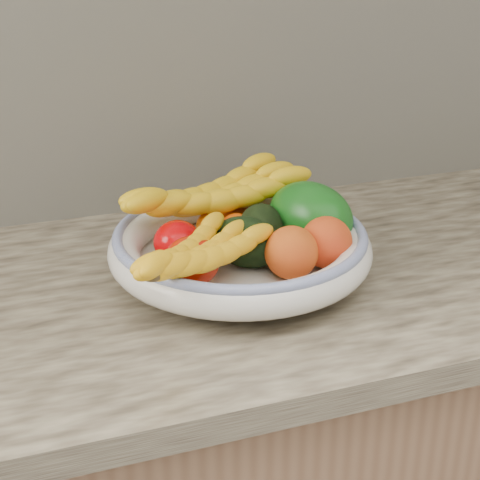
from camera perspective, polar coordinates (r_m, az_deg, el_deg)
name	(u,v)px	position (r m, az deg, el deg)	size (l,w,h in m)	color
fruit_bowl	(240,247)	(1.09, 0.00, -0.55)	(0.39, 0.39, 0.08)	silver
clementine_back_left	(212,225)	(1.15, -2.21, 1.14)	(0.05, 0.05, 0.05)	orange
clementine_back_right	(236,214)	(1.20, -0.34, 2.05)	(0.05, 0.05, 0.04)	#E14804
clementine_back_mid	(236,229)	(1.14, -0.28, 0.89)	(0.05, 0.05, 0.05)	#FF5605
tomato_left	(178,242)	(1.08, -4.87, -0.15)	(0.07, 0.07, 0.06)	#C40205
tomato_near_left	(192,261)	(1.01, -3.76, -1.67)	(0.08, 0.08, 0.07)	red
avocado_center	(247,242)	(1.07, 0.51, -0.16)	(0.07, 0.11, 0.07)	black
avocado_right	(261,227)	(1.12, 1.65, 0.99)	(0.07, 0.10, 0.07)	black
green_mango	(310,216)	(1.13, 5.49, 1.86)	(0.10, 0.15, 0.11)	#0E4E10
peach_front	(291,253)	(1.03, 4.01, -0.98)	(0.08, 0.08, 0.08)	orange
peach_right	(326,242)	(1.06, 6.71, -0.17)	(0.08, 0.08, 0.08)	orange
banana_bunch_back	(214,201)	(1.16, -2.06, 3.06)	(0.33, 0.12, 0.09)	yellow
banana_bunch_front	(197,259)	(0.97, -3.38, -1.49)	(0.26, 0.11, 0.07)	yellow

